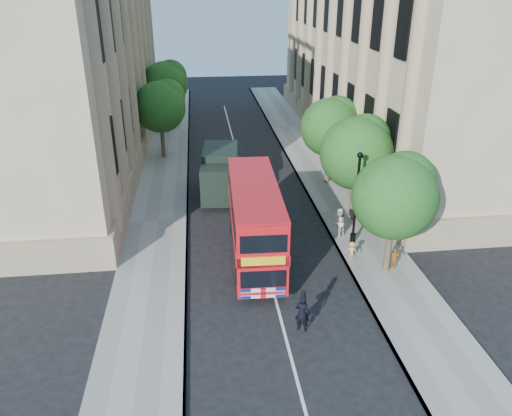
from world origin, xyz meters
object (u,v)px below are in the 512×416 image
object	(u,v)px
double_decker_bus	(255,219)
woman_pedestrian	(339,222)
box_van	(220,175)
police_constable	(302,313)
lamp_post	(356,202)

from	to	relation	value
double_decker_bus	woman_pedestrian	distance (m)	5.31
box_van	police_constable	world-z (taller)	box_van
lamp_post	double_decker_bus	bearing A→B (deg)	-171.38
police_constable	woman_pedestrian	bearing A→B (deg)	-92.09
police_constable	woman_pedestrian	world-z (taller)	woman_pedestrian
police_constable	lamp_post	bearing A→B (deg)	-98.29
double_decker_bus	police_constable	xyz separation A→B (m)	(1.24, -6.15, -1.38)
double_decker_bus	box_van	distance (m)	8.49
box_van	woman_pedestrian	world-z (taller)	box_van
double_decker_bus	woman_pedestrian	size ratio (longest dim) A/B	5.21
double_decker_bus	woman_pedestrian	xyz separation A→B (m)	(4.90, 1.64, -1.25)
box_van	woman_pedestrian	bearing A→B (deg)	-41.64
lamp_post	police_constable	distance (m)	8.35
woman_pedestrian	box_van	bearing A→B (deg)	-83.04
police_constable	double_decker_bus	bearing A→B (deg)	-55.52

